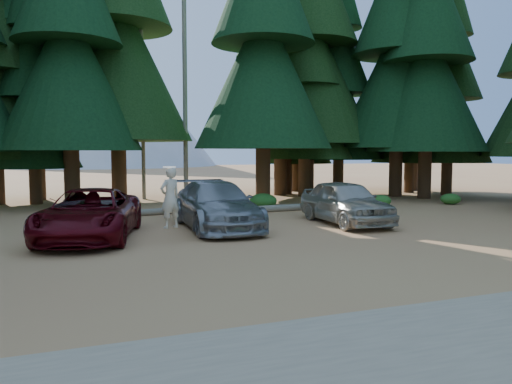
# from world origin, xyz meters

# --- Properties ---
(ground) EXTENTS (160.00, 160.00, 0.00)m
(ground) POSITION_xyz_m (0.00, 0.00, 0.00)
(ground) COLOR #BA7B4F
(ground) RESTS_ON ground
(gravel_strip) EXTENTS (26.00, 3.50, 0.01)m
(gravel_strip) POSITION_xyz_m (0.00, -6.50, 0.01)
(gravel_strip) COLOR gray
(gravel_strip) RESTS_ON ground
(forest_belt_north) EXTENTS (36.00, 7.00, 22.00)m
(forest_belt_north) POSITION_xyz_m (0.00, 15.00, 0.00)
(forest_belt_north) COLOR black
(forest_belt_north) RESTS_ON ground
(snag_front) EXTENTS (0.24, 0.24, 12.00)m
(snag_front) POSITION_xyz_m (0.80, 14.50, 6.00)
(snag_front) COLOR #665F52
(snag_front) RESTS_ON ground
(snag_back) EXTENTS (0.20, 0.20, 10.00)m
(snag_back) POSITION_xyz_m (-1.20, 16.00, 5.00)
(snag_back) COLOR #665F52
(snag_back) RESTS_ON ground
(mountain_peak) EXTENTS (48.00, 50.00, 28.00)m
(mountain_peak) POSITION_xyz_m (-2.59, 88.23, 12.71)
(mountain_peak) COLOR #97999F
(mountain_peak) RESTS_ON ground
(red_pickup) EXTENTS (3.73, 5.83, 1.50)m
(red_pickup) POSITION_xyz_m (-4.50, 3.90, 0.75)
(red_pickup) COLOR #52070F
(red_pickup) RESTS_ON ground
(silver_minivan_center) EXTENTS (2.32, 5.50, 1.58)m
(silver_minivan_center) POSITION_xyz_m (-0.41, 4.59, 0.79)
(silver_minivan_center) COLOR #95989C
(silver_minivan_center) RESTS_ON ground
(silver_minivan_right) EXTENTS (2.05, 4.70, 1.58)m
(silver_minivan_right) POSITION_xyz_m (4.24, 3.97, 0.79)
(silver_minivan_right) COLOR #B4AFA0
(silver_minivan_right) RESTS_ON ground
(frisbee_player) EXTENTS (0.76, 0.64, 1.77)m
(frisbee_player) POSITION_xyz_m (-2.34, 2.61, 1.29)
(frisbee_player) COLOR beige
(frisbee_player) RESTS_ON ground
(log_left) EXTENTS (3.77, 0.91, 0.27)m
(log_left) POSITION_xyz_m (-2.93, 8.67, 0.14)
(log_left) COLOR #665F52
(log_left) RESTS_ON ground
(log_mid) EXTENTS (2.81, 1.65, 0.25)m
(log_mid) POSITION_xyz_m (0.91, 7.61, 0.13)
(log_mid) COLOR #665F52
(log_mid) RESTS_ON ground
(log_right) EXTENTS (4.61, 0.72, 0.29)m
(log_right) POSITION_xyz_m (3.04, 8.12, 0.15)
(log_right) COLOR #665F52
(log_right) RESTS_ON ground
(shrub_far_left) EXTENTS (0.95, 0.95, 0.52)m
(shrub_far_left) POSITION_xyz_m (-5.61, 8.44, 0.26)
(shrub_far_left) COLOR #206D24
(shrub_far_left) RESTS_ON ground
(shrub_left) EXTENTS (0.93, 0.93, 0.51)m
(shrub_left) POSITION_xyz_m (-4.93, 9.75, 0.25)
(shrub_left) COLOR #206D24
(shrub_left) RESTS_ON ground
(shrub_center_left) EXTENTS (0.93, 0.93, 0.51)m
(shrub_center_left) POSITION_xyz_m (0.07, 6.43, 0.26)
(shrub_center_left) COLOR #206D24
(shrub_center_left) RESTS_ON ground
(shrub_center_right) EXTENTS (0.99, 0.99, 0.54)m
(shrub_center_right) POSITION_xyz_m (1.29, 9.17, 0.27)
(shrub_center_right) COLOR #206D24
(shrub_center_right) RESTS_ON ground
(shrub_right) EXTENTS (1.26, 1.26, 0.69)m
(shrub_right) POSITION_xyz_m (3.23, 9.46, 0.35)
(shrub_right) COLOR #206D24
(shrub_right) RESTS_ON ground
(shrub_far_right) EXTENTS (0.99, 0.99, 0.55)m
(shrub_far_right) POSITION_xyz_m (8.78, 8.34, 0.27)
(shrub_far_right) COLOR #206D24
(shrub_far_right) RESTS_ON ground
(shrub_edge_east) EXTENTS (0.97, 0.97, 0.53)m
(shrub_edge_east) POSITION_xyz_m (12.54, 7.90, 0.27)
(shrub_edge_east) COLOR #206D24
(shrub_edge_east) RESTS_ON ground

